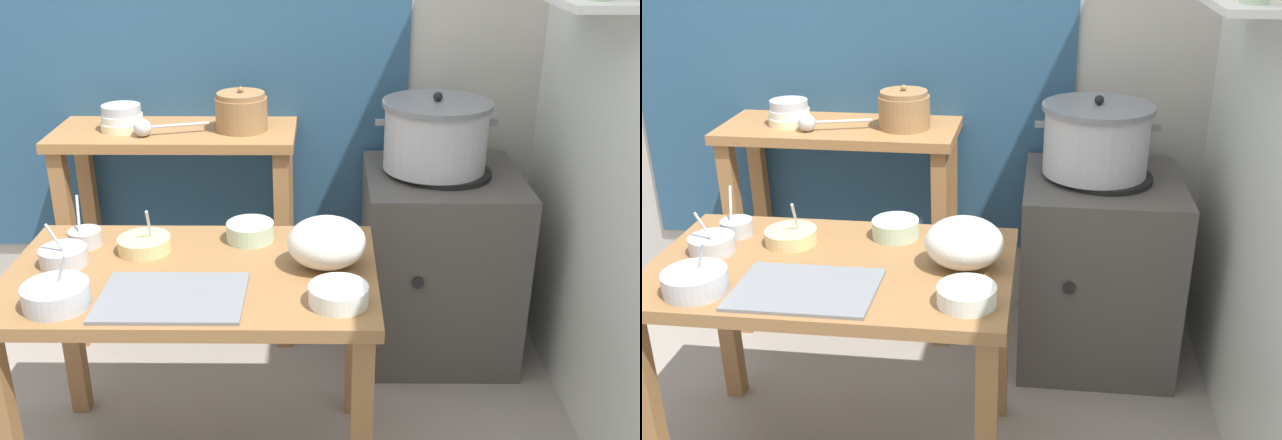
# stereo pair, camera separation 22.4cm
# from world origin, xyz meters

# --- Properties ---
(wall_back) EXTENTS (4.40, 0.12, 2.60)m
(wall_back) POSITION_xyz_m (0.08, 1.10, 1.30)
(wall_back) COLOR #B2ADA3
(wall_back) RESTS_ON ground
(prep_table) EXTENTS (1.10, 0.66, 0.72)m
(prep_table) POSITION_xyz_m (0.06, -0.04, 0.61)
(prep_table) COLOR olive
(prep_table) RESTS_ON ground
(back_shelf_table) EXTENTS (0.96, 0.40, 0.90)m
(back_shelf_table) POSITION_xyz_m (-0.14, 0.83, 0.68)
(back_shelf_table) COLOR #9E6B3D
(back_shelf_table) RESTS_ON ground
(stove_block) EXTENTS (0.60, 0.61, 0.78)m
(stove_block) POSITION_xyz_m (0.92, 0.70, 0.38)
(stove_block) COLOR #4C4742
(stove_block) RESTS_ON ground
(steamer_pot) EXTENTS (0.46, 0.42, 0.30)m
(steamer_pot) POSITION_xyz_m (0.88, 0.72, 0.91)
(steamer_pot) COLOR #B7BABF
(steamer_pot) RESTS_ON stove_block
(clay_pot) EXTENTS (0.20, 0.20, 0.17)m
(clay_pot) POSITION_xyz_m (0.13, 0.83, 0.97)
(clay_pot) COLOR olive
(clay_pot) RESTS_ON back_shelf_table
(bowl_stack_enamel) EXTENTS (0.17, 0.17, 0.10)m
(bowl_stack_enamel) POSITION_xyz_m (-0.35, 0.83, 0.95)
(bowl_stack_enamel) COLOR beige
(bowl_stack_enamel) RESTS_ON back_shelf_table
(ladle) EXTENTS (0.28, 0.11, 0.07)m
(ladle) POSITION_xyz_m (-0.23, 0.74, 0.94)
(ladle) COLOR #B7BABF
(ladle) RESTS_ON back_shelf_table
(serving_tray) EXTENTS (0.40, 0.28, 0.01)m
(serving_tray) POSITION_xyz_m (0.04, -0.21, 0.72)
(serving_tray) COLOR slate
(serving_tray) RESTS_ON prep_table
(plastic_bag) EXTENTS (0.24, 0.20, 0.16)m
(plastic_bag) POSITION_xyz_m (0.46, -0.01, 0.80)
(plastic_bag) COLOR silver
(plastic_bag) RESTS_ON prep_table
(prep_bowl_0) EXTENTS (0.16, 0.16, 0.15)m
(prep_bowl_0) POSITION_xyz_m (-0.11, 0.10, 0.75)
(prep_bowl_0) COLOR #E5C684
(prep_bowl_0) RESTS_ON prep_table
(prep_bowl_1) EXTENTS (0.14, 0.14, 0.14)m
(prep_bowl_1) POSITION_xyz_m (-0.33, -0.00, 0.75)
(prep_bowl_1) COLOR #B7BABF
(prep_bowl_1) RESTS_ON prep_table
(prep_bowl_2) EXTENTS (0.15, 0.15, 0.06)m
(prep_bowl_2) POSITION_xyz_m (0.22, 0.18, 0.75)
(prep_bowl_2) COLOR #B7D1AD
(prep_bowl_2) RESTS_ON prep_table
(prep_bowl_3) EXTENTS (0.18, 0.18, 0.15)m
(prep_bowl_3) POSITION_xyz_m (-0.27, -0.25, 0.75)
(prep_bowl_3) COLOR #B7BABF
(prep_bowl_3) RESTS_ON prep_table
(prep_bowl_4) EXTENTS (0.16, 0.16, 0.05)m
(prep_bowl_4) POSITION_xyz_m (0.49, -0.23, 0.75)
(prep_bowl_4) COLOR silver
(prep_bowl_4) RESTS_ON prep_table
(prep_bowl_5) EXTENTS (0.10, 0.10, 0.16)m
(prep_bowl_5) POSITION_xyz_m (-0.31, 0.13, 0.75)
(prep_bowl_5) COLOR #B7BABF
(prep_bowl_5) RESTS_ON prep_table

